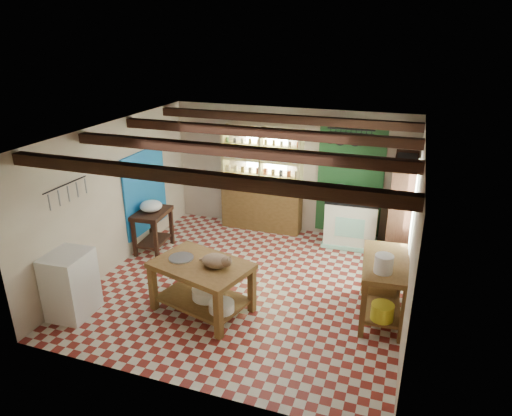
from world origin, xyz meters
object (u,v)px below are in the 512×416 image
(work_table, at_px, (202,287))
(prep_table, at_px, (153,231))
(stove, at_px, (351,221))
(right_counter, at_px, (383,289))
(white_cabinet, at_px, (71,284))
(cat, at_px, (216,261))

(work_table, bearing_deg, prep_table, 154.14)
(stove, bearing_deg, right_counter, -73.76)
(white_cabinet, bearing_deg, stove, 43.15)
(stove, xyz_separation_m, cat, (-1.54, -3.09, 0.41))
(prep_table, relative_size, cat, 1.89)
(stove, relative_size, cat, 2.34)
(white_cabinet, distance_m, cat, 2.21)
(stove, distance_m, right_counter, 2.47)
(prep_table, distance_m, right_counter, 4.46)
(work_table, xyz_separation_m, right_counter, (2.60, 0.74, 0.06))
(work_table, relative_size, white_cabinet, 1.41)
(work_table, xyz_separation_m, white_cabinet, (-1.80, -0.73, 0.10))
(work_table, bearing_deg, white_cabinet, -142.68)
(work_table, height_order, prep_table, prep_table)
(prep_table, relative_size, right_counter, 0.62)
(prep_table, xyz_separation_m, right_counter, (4.38, -0.82, 0.06))
(prep_table, bearing_deg, stove, 18.03)
(work_table, height_order, cat, cat)
(stove, xyz_separation_m, prep_table, (-3.58, -1.52, -0.09))
(prep_table, relative_size, white_cabinet, 0.81)
(white_cabinet, xyz_separation_m, right_counter, (4.40, 1.47, -0.04))
(stove, bearing_deg, white_cabinet, -136.08)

